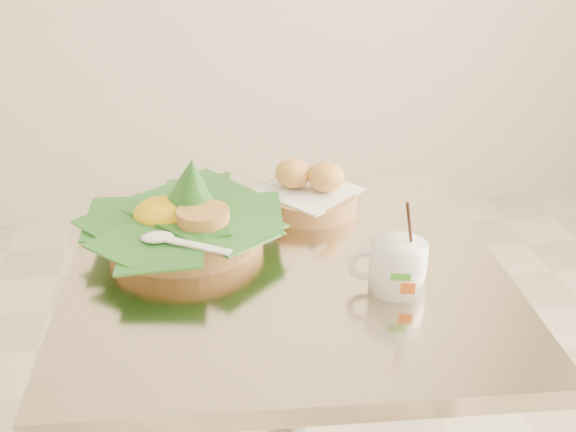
{
  "coord_description": "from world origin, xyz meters",
  "views": [
    {
      "loc": [
        0.05,
        -1.01,
        1.33
      ],
      "look_at": [
        0.2,
        0.04,
        0.82
      ],
      "focal_mm": 45.0,
      "sensor_mm": 36.0,
      "label": 1
    }
  ],
  "objects": [
    {
      "name": "bread_basket",
      "position": [
        0.27,
        0.21,
        0.78
      ],
      "size": [
        0.22,
        0.22,
        0.09
      ],
      "rotation": [
        0.0,
        0.0,
        -0.04
      ],
      "color": "tan",
      "rests_on": "cafe_table"
    },
    {
      "name": "rice_basket",
      "position": [
        0.04,
        0.11,
        0.79
      ],
      "size": [
        0.33,
        0.33,
        0.17
      ],
      "rotation": [
        0.0,
        0.0,
        -0.24
      ],
      "color": "tan",
      "rests_on": "cafe_table"
    },
    {
      "name": "cafe_table",
      "position": [
        0.2,
        0.0,
        0.53
      ],
      "size": [
        0.73,
        0.73,
        0.75
      ],
      "rotation": [
        0.0,
        0.0,
        -0.05
      ],
      "color": "gray",
      "rests_on": "floor"
    },
    {
      "name": "coffee_mug",
      "position": [
        0.35,
        -0.1,
        0.79
      ],
      "size": [
        0.12,
        0.09,
        0.15
      ],
      "rotation": [
        0.0,
        0.0,
        -0.2
      ],
      "color": "white",
      "rests_on": "cafe_table"
    }
  ]
}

